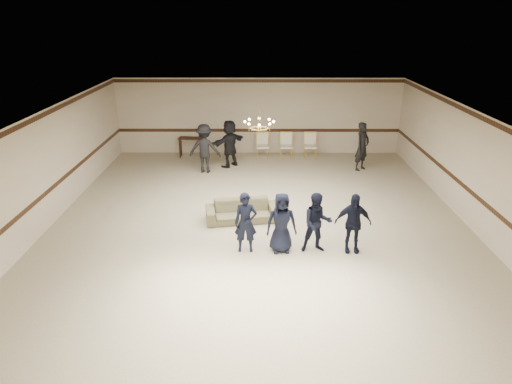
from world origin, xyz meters
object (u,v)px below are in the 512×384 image
boy_c (317,223)px  boy_d (353,223)px  adult_right (362,147)px  boy_b (281,223)px  adult_mid (230,144)px  banquet_chair_mid (286,146)px  banquet_chair_left (262,146)px  chandelier (259,117)px  console_table (191,147)px  banquet_chair_right (310,146)px  settee (242,211)px  boy_a (246,223)px  adult_left (205,149)px

boy_c → boy_d: (0.90, 0.00, 0.00)m
boy_c → adult_right: adult_right is taller
boy_b → adult_mid: adult_mid is taller
adult_right → banquet_chair_mid: bearing=109.5°
adult_mid → adult_right: size_ratio=1.00×
adult_mid → banquet_chair_left: bearing=173.0°
chandelier → console_table: size_ratio=0.94×
banquet_chair_mid → banquet_chair_right: bearing=2.0°
chandelier → adult_mid: chandelier is taller
boy_d → banquet_chair_right: boy_d is taller
boy_c → banquet_chair_left: bearing=95.9°
settee → console_table: size_ratio=2.10×
boy_b → banquet_chair_mid: boy_b is taller
chandelier → console_table: bearing=117.9°
boy_c → adult_right: bearing=65.4°
chandelier → boy_a: (-0.34, -2.74, -2.09)m
banquet_chair_left → adult_left: bearing=-146.7°
banquet_chair_right → adult_left: bearing=-156.6°
boy_d → adult_mid: adult_mid is taller
boy_b → banquet_chair_mid: bearing=80.2°
boy_a → boy_b: bearing=-1.5°
adult_left → console_table: size_ratio=1.86×
console_table → banquet_chair_mid: bearing=2.6°
boy_a → boy_d: size_ratio=1.00×
banquet_chair_right → chandelier: bearing=-111.8°
boy_a → chandelier: bearing=81.3°
boy_a → boy_c: (1.80, 0.00, 0.00)m
boy_b → adult_left: bearing=107.3°
banquet_chair_mid → adult_right: bearing=-25.3°
boy_a → banquet_chair_mid: bearing=77.8°
boy_a → banquet_chair_mid: (1.49, 7.92, -0.26)m
boy_a → banquet_chair_mid: boy_a is taller
banquet_chair_left → adult_right: bearing=-26.2°
banquet_chair_left → console_table: banquet_chair_left is taller
boy_d → adult_left: (-4.40, 6.17, 0.14)m
boy_b → banquet_chair_right: boy_b is taller
banquet_chair_left → banquet_chair_right: (2.00, 0.00, 0.00)m
boy_c → adult_mid: bearing=107.2°
boy_b → adult_left: adult_left is taller
banquet_chair_right → console_table: size_ratio=1.06×
adult_mid → banquet_chair_right: adult_mid is taller
chandelier → settee: size_ratio=0.45×
banquet_chair_left → banquet_chair_right: same height
adult_left → boy_b: bearing=116.8°
console_table → adult_right: bearing=-8.2°
adult_mid → banquet_chair_left: adult_mid is taller
boy_a → banquet_chair_mid: 8.06m
boy_d → adult_mid: bearing=118.5°
boy_c → banquet_chair_left: size_ratio=1.50×
adult_left → banquet_chair_left: (2.19, 1.75, -0.40)m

